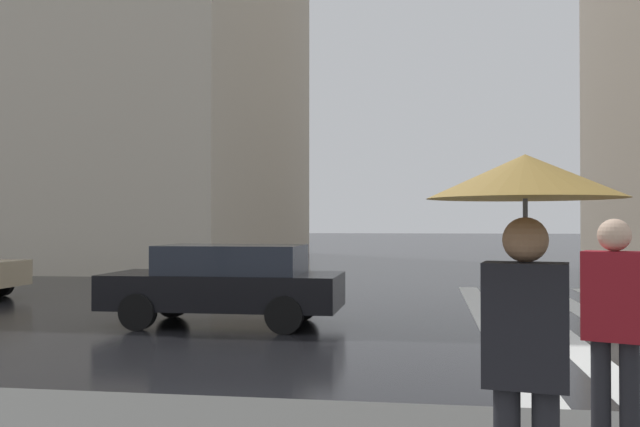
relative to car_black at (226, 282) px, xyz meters
The scene contains 5 objects.
zebra_crossing 6.82m from the car_black, 77.22° to the right, with size 13.00×4.50×0.01m.
haussmann_block_mid 27.72m from the car_black, 39.53° to the left, with size 19.23×25.51×24.07m.
car_black is the anchor object (origin of this frame).
pedestrian_approaching_kerb 8.47m from the car_black, 145.90° to the right, with size 0.37×0.46×1.68m.
pedestrian_far_down_pavement 9.41m from the car_black, 154.94° to the right, with size 0.96×0.96×1.99m.
Camera 1 is at (-9.49, 2.76, 1.80)m, focal length 39.47 mm.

